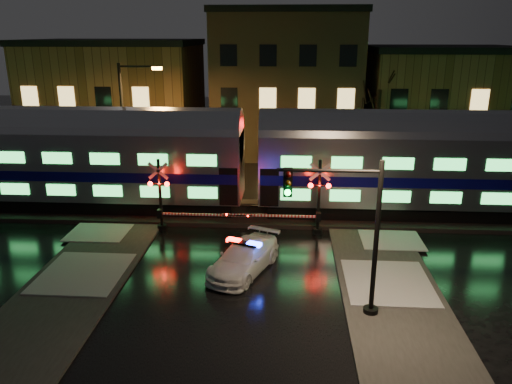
# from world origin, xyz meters

# --- Properties ---
(ground) EXTENTS (120.00, 120.00, 0.00)m
(ground) POSITION_xyz_m (0.00, 0.00, 0.00)
(ground) COLOR black
(ground) RESTS_ON ground
(ballast) EXTENTS (90.00, 4.20, 0.24)m
(ballast) POSITION_xyz_m (0.00, 5.00, 0.12)
(ballast) COLOR black
(ballast) RESTS_ON ground
(sidewalk_left) EXTENTS (4.00, 20.00, 0.12)m
(sidewalk_left) POSITION_xyz_m (-6.50, -6.00, 0.06)
(sidewalk_left) COLOR #2D2D2D
(sidewalk_left) RESTS_ON ground
(sidewalk_right) EXTENTS (4.00, 20.00, 0.12)m
(sidewalk_right) POSITION_xyz_m (6.50, -6.00, 0.06)
(sidewalk_right) COLOR #2D2D2D
(sidewalk_right) RESTS_ON ground
(building_left) EXTENTS (14.00, 10.00, 9.00)m
(building_left) POSITION_xyz_m (-13.00, 22.00, 4.50)
(building_left) COLOR brown
(building_left) RESTS_ON ground
(building_mid) EXTENTS (12.00, 11.00, 11.50)m
(building_mid) POSITION_xyz_m (2.00, 22.50, 5.75)
(building_mid) COLOR brown
(building_mid) RESTS_ON ground
(building_right) EXTENTS (12.00, 10.00, 8.50)m
(building_right) POSITION_xyz_m (15.00, 22.00, 4.25)
(building_right) COLOR brown
(building_right) RESTS_ON ground
(train) EXTENTS (51.00, 3.12, 5.92)m
(train) POSITION_xyz_m (0.19, 5.00, 3.38)
(train) COLOR black
(train) RESTS_ON ballast
(police_car) EXTENTS (3.38, 4.90, 1.47)m
(police_car) POSITION_xyz_m (0.42, -2.15, 0.66)
(police_car) COLOR white
(police_car) RESTS_ON ground
(crossing_signal_right) EXTENTS (5.63, 0.65, 3.99)m
(crossing_signal_right) POSITION_xyz_m (3.51, 2.30, 1.65)
(crossing_signal_right) COLOR black
(crossing_signal_right) RESTS_ON ground
(crossing_signal_left) EXTENTS (5.48, 0.64, 3.88)m
(crossing_signal_left) POSITION_xyz_m (-4.01, 2.30, 1.60)
(crossing_signal_left) COLOR black
(crossing_signal_left) RESTS_ON ground
(traffic_light) EXTENTS (3.84, 0.70, 5.94)m
(traffic_light) POSITION_xyz_m (4.50, -5.42, 3.16)
(traffic_light) COLOR black
(traffic_light) RESTS_ON ground
(streetlight) EXTENTS (2.76, 0.29, 8.27)m
(streetlight) POSITION_xyz_m (-7.97, 9.00, 4.77)
(streetlight) COLOR black
(streetlight) RESTS_ON ground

